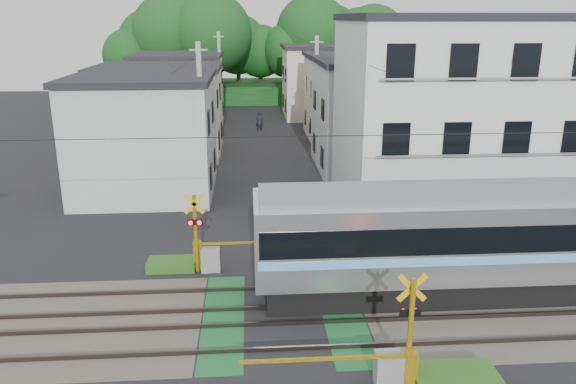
{
  "coord_description": "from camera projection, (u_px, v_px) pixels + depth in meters",
  "views": [
    {
      "loc": [
        -0.97,
        -15.85,
        9.11
      ],
      "look_at": [
        0.5,
        5.0,
        2.61
      ],
      "focal_mm": 35.0,
      "sensor_mm": 36.0,
      "label": 1
    }
  ],
  "objects": [
    {
      "name": "utility_poles",
      "position": [
        247.0,
        95.0,
        38.5
      ],
      "size": [
        7.9,
        42.0,
        8.0
      ],
      "color": "#A5A5A0",
      "rests_on": "ground"
    },
    {
      "name": "track_bed",
      "position": [
        283.0,
        316.0,
        17.85
      ],
      "size": [
        120.0,
        120.0,
        0.14
      ],
      "color": "#47423A",
      "rests_on": "ground"
    },
    {
      "name": "tree_hill",
      "position": [
        257.0,
        47.0,
        61.98
      ],
      "size": [
        40.0,
        14.05,
        11.73
      ],
      "color": "#174719",
      "rests_on": "ground"
    },
    {
      "name": "crossing_signal_far",
      "position": [
        208.0,
        253.0,
        20.96
      ],
      "size": [
        4.74,
        0.65,
        3.09
      ],
      "color": "#EAB70C",
      "rests_on": "ground"
    },
    {
      "name": "crossing_signal_near",
      "position": [
        393.0,
        361.0,
        14.34
      ],
      "size": [
        4.74,
        0.65,
        3.09
      ],
      "color": "#EAB70C",
      "rests_on": "ground"
    },
    {
      "name": "houses_row",
      "position": [
        265.0,
        101.0,
        41.61
      ],
      "size": [
        22.07,
        31.35,
        6.8
      ],
      "color": "#B1B3B6",
      "rests_on": "ground"
    },
    {
      "name": "pedestrian",
      "position": [
        259.0,
        121.0,
        46.8
      ],
      "size": [
        0.64,
        0.44,
        1.71
      ],
      "primitive_type": "imported",
      "rotation": [
        0.0,
        0.0,
        3.09
      ],
      "color": "black",
      "rests_on": "ground"
    },
    {
      "name": "weed_patches",
      "position": [
        339.0,
        311.0,
        17.84
      ],
      "size": [
        10.25,
        8.8,
        0.4
      ],
      "color": "#2D5E1E",
      "rests_on": "ground"
    },
    {
      "name": "catenary",
      "position": [
        478.0,
        203.0,
        17.2
      ],
      "size": [
        60.0,
        5.04,
        7.0
      ],
      "color": "#2D2D33",
      "rests_on": "ground"
    },
    {
      "name": "apartment_block",
      "position": [
        452.0,
        118.0,
        26.09
      ],
      "size": [
        10.2,
        8.36,
        9.3
      ],
      "color": "silver",
      "rests_on": "ground"
    },
    {
      "name": "ground",
      "position": [
        283.0,
        317.0,
        17.86
      ],
      "size": [
        120.0,
        120.0,
        0.0
      ],
      "primitive_type": "plane",
      "color": "black"
    }
  ]
}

